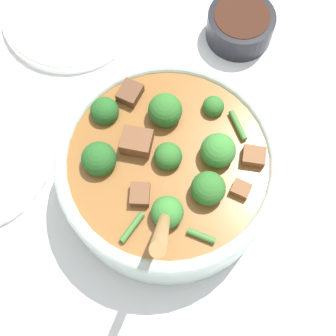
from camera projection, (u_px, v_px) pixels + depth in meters
ground_plane at (168, 184)px, 0.62m from camera, size 4.00×4.00×0.00m
stew_bowl at (168, 169)px, 0.57m from camera, size 0.27×0.27×0.29m
condiment_bowl at (240, 25)px, 0.69m from camera, size 0.10×0.10×0.05m
empty_plate at (70, 14)px, 0.71m from camera, size 0.21×0.21×0.02m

